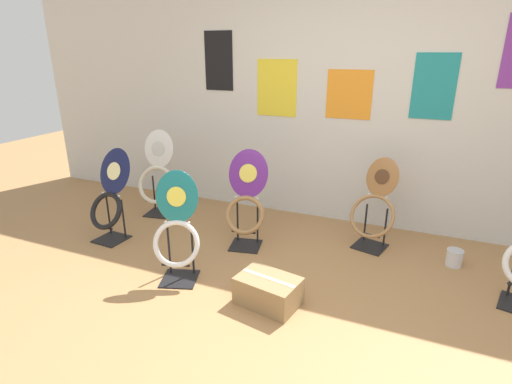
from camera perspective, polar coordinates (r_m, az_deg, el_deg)
name	(u,v)px	position (r m, az deg, el deg)	size (l,w,h in m)	color
ground_plane	(279,342)	(2.73, 3.31, -20.55)	(14.00, 14.00, 0.00)	#A37547
wall_back	(354,99)	(4.18, 13.86, 12.79)	(8.00, 0.07, 2.60)	silver
toilet_seat_display_woodgrain	(375,209)	(3.84, 16.58, -2.32)	(0.46, 0.44, 0.83)	black
toilet_seat_display_navy_moon	(110,199)	(4.07, -20.17, -0.88)	(0.39, 0.41, 0.88)	black
toilet_seat_display_purple_note	(246,203)	(3.69, -1.41, -1.53)	(0.44, 0.43, 0.90)	black
toilet_seat_display_teal_sax	(177,230)	(3.20, -11.24, -5.31)	(0.42, 0.37, 0.89)	black
toilet_seat_display_white_plain	(157,177)	(4.56, -13.94, 2.08)	(0.46, 0.35, 0.94)	black
paint_can	(454,257)	(3.87, 26.48, -8.32)	(0.14, 0.14, 0.15)	silver
storage_box	(268,291)	(3.00, 1.76, -13.91)	(0.49, 0.38, 0.21)	#93754C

